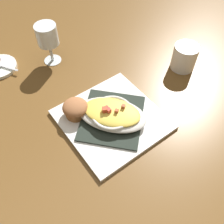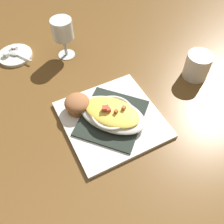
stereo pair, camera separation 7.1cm
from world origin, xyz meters
TOP-DOWN VIEW (x-y plane):
  - ground_plane at (0.00, 0.00)m, footprint 2.60×2.60m
  - square_plate at (0.00, 0.00)m, footprint 0.30×0.30m
  - folded_napkin at (0.00, 0.00)m, footprint 0.26×0.26m
  - gratin_dish at (-0.00, -0.00)m, footprint 0.23×0.22m
  - muffin at (-0.07, -0.08)m, footprint 0.07×0.07m
  - coffee_mug at (-0.07, 0.33)m, footprint 0.10×0.09m
  - stemmed_glass at (-0.34, -0.04)m, footprint 0.07×0.07m

SIDE VIEW (x-z plane):
  - ground_plane at x=0.00m, z-range 0.00..0.00m
  - square_plate at x=0.00m, z-range 0.00..0.01m
  - folded_napkin at x=0.00m, z-range 0.01..0.02m
  - gratin_dish at x=0.00m, z-range 0.01..0.06m
  - muffin at x=-0.07m, z-range 0.01..0.06m
  - coffee_mug at x=-0.07m, z-range 0.00..0.08m
  - stemmed_glass at x=-0.34m, z-range 0.03..0.17m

